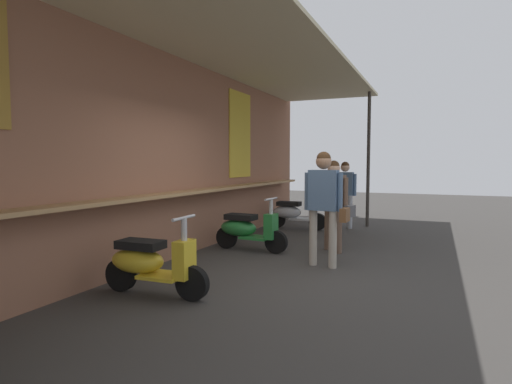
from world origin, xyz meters
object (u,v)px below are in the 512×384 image
scooter_silver (294,213)px  shopper_passing (344,188)px  scooter_yellow (149,263)px  shopper_browsing (334,197)px  scooter_green (247,229)px  shopper_with_handbag (324,196)px

scooter_silver → shopper_passing: size_ratio=0.88×
scooter_yellow → shopper_browsing: (3.29, -1.46, 0.59)m
scooter_yellow → scooter_green: (2.76, -0.00, 0.00)m
shopper_browsing → shopper_passing: size_ratio=1.01×
scooter_yellow → shopper_with_handbag: shopper_with_handbag is taller
scooter_silver → shopper_with_handbag: (-3.26, -1.56, 0.68)m
scooter_green → shopper_passing: size_ratio=0.88×
scooter_green → shopper_browsing: bearing=23.5°
shopper_with_handbag → shopper_passing: size_ratio=1.09×
scooter_green → scooter_silver: same height
scooter_silver → shopper_with_handbag: size_ratio=0.80×
scooter_yellow → scooter_silver: (5.43, 0.00, 0.00)m
scooter_silver → shopper_passing: shopper_passing is taller
shopper_passing → scooter_yellow: bearing=-8.6°
scooter_green → shopper_browsing: shopper_browsing is taller
scooter_yellow → shopper_browsing: 3.65m
shopper_with_handbag → shopper_browsing: (1.13, 0.10, -0.10)m
scooter_yellow → scooter_silver: bearing=87.8°
scooter_green → shopper_with_handbag: (-0.59, -1.56, 0.68)m
shopper_browsing → shopper_with_handbag: bearing=-158.8°
scooter_green → shopper_browsing: 1.66m
scooter_silver → shopper_passing: bearing=32.1°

